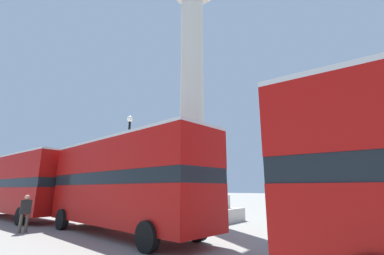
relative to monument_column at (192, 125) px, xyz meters
name	(u,v)px	position (x,y,z in m)	size (l,w,h in m)	color
ground_plane	(192,222)	(0.00, 0.00, -6.27)	(200.00, 200.00, 0.00)	gray
monument_column	(192,125)	(0.00, 0.00, 0.00)	(4.94, 4.94, 18.28)	beige
bus_b	(24,183)	(-10.38, -6.08, -3.87)	(10.73, 2.82, 4.36)	#A80F0C
bus_c	(124,181)	(0.40, -5.76, -3.89)	(10.28, 3.48, 4.31)	#A80F0C
equestrian_statue	(135,193)	(-11.81, 5.26, -4.66)	(3.62, 3.22, 5.67)	beige
street_lamp	(127,165)	(-2.12, -3.62, -2.88)	(0.38, 0.38, 6.47)	black
pedestrian_near_lamp	(25,211)	(-3.71, -8.23, -5.30)	(0.29, 0.48, 1.73)	#4C473D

